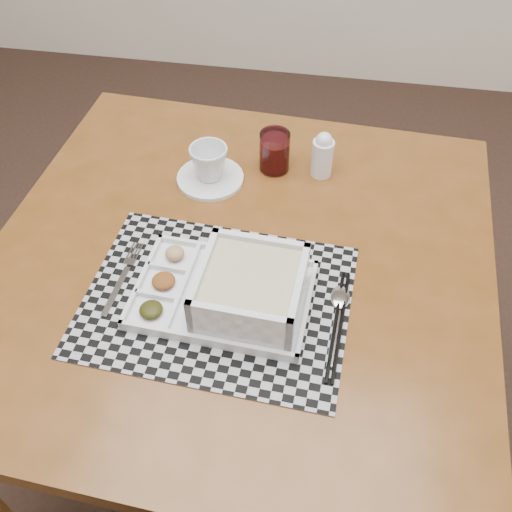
% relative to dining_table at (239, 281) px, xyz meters
% --- Properties ---
extents(dining_table, '(1.04, 1.04, 0.74)m').
position_rel_dining_table_xyz_m(dining_table, '(0.00, 0.00, 0.00)').
color(dining_table, '#4E2F0E').
rests_on(dining_table, ground).
extents(placemat, '(0.50, 0.39, 0.00)m').
position_rel_dining_table_xyz_m(placemat, '(-0.02, -0.11, 0.08)').
color(placemat, '#97979E').
rests_on(placemat, dining_table).
extents(serving_tray, '(0.33, 0.24, 0.10)m').
position_rel_dining_table_xyz_m(serving_tray, '(0.03, -0.12, 0.12)').
color(serving_tray, silver).
rests_on(serving_tray, placemat).
extents(fork, '(0.03, 0.19, 0.00)m').
position_rel_dining_table_xyz_m(fork, '(-0.21, -0.09, 0.08)').
color(fork, silver).
rests_on(fork, placemat).
extents(spoon, '(0.04, 0.18, 0.01)m').
position_rel_dining_table_xyz_m(spoon, '(0.20, -0.09, 0.08)').
color(spoon, silver).
rests_on(spoon, placemat).
extents(chopsticks, '(0.03, 0.24, 0.01)m').
position_rel_dining_table_xyz_m(chopsticks, '(0.21, -0.14, 0.08)').
color(chopsticks, black).
rests_on(chopsticks, placemat).
extents(saucer, '(0.15, 0.15, 0.01)m').
position_rel_dining_table_xyz_m(saucer, '(-0.10, 0.22, 0.08)').
color(saucer, silver).
rests_on(saucer, dining_table).
extents(cup, '(0.10, 0.10, 0.08)m').
position_rel_dining_table_xyz_m(cup, '(-0.10, 0.22, 0.13)').
color(cup, silver).
rests_on(cup, saucer).
extents(juice_glass, '(0.07, 0.07, 0.09)m').
position_rel_dining_table_xyz_m(juice_glass, '(0.03, 0.28, 0.12)').
color(juice_glass, white).
rests_on(juice_glass, dining_table).
extents(creamer_bottle, '(0.05, 0.05, 0.11)m').
position_rel_dining_table_xyz_m(creamer_bottle, '(0.14, 0.28, 0.13)').
color(creamer_bottle, silver).
rests_on(creamer_bottle, dining_table).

